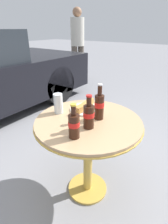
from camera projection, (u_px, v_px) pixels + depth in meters
name	position (u px, v px, depth m)	size (l,w,h in m)	color
ground_plane	(87.00, 188.00, 1.53)	(30.00, 30.00, 0.00)	gray
bistro_table	(88.00, 135.00, 1.29)	(0.77, 0.77, 0.69)	gold
cola_bottle_left	(99.00, 106.00, 1.21)	(0.07, 0.07, 0.26)	#33190F
cola_bottle_right	(89.00, 115.00, 1.10)	(0.07, 0.07, 0.22)	#33190F
cola_bottle_center	(74.00, 125.00, 1.00)	(0.07, 0.07, 0.21)	#33190F
drinking_glass	(58.00, 104.00, 1.31)	(0.07, 0.07, 0.15)	#C68923
lunch_plate_near	(85.00, 107.00, 1.37)	(0.24, 0.24, 0.06)	silver
pedestrian	(78.00, 40.00, 4.56)	(0.35, 0.35, 1.72)	brown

